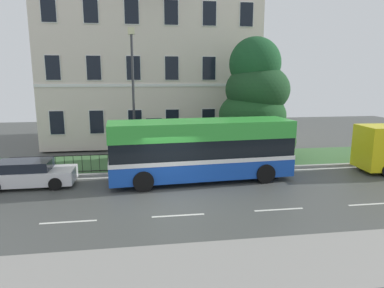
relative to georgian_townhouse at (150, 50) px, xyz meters
name	(u,v)px	position (x,y,z in m)	size (l,w,h in m)	color
ground_plane	(172,193)	(0.43, -13.98, -7.34)	(60.00, 56.00, 0.18)	#444744
georgian_townhouse	(150,50)	(0.00, 0.00, 0.00)	(15.98, 9.60, 14.33)	beige
iron_verge_railing	(158,161)	(0.00, -10.41, -6.70)	(15.34, 0.04, 0.97)	black
evergreen_tree	(255,110)	(6.33, -7.89, -4.20)	(4.97, 4.97, 7.92)	#423328
single_decker_bus	(201,149)	(2.07, -12.29, -5.72)	(9.24, 3.01, 3.05)	#1849B8
parked_hatchback_01	(29,174)	(-6.27, -12.04, -6.71)	(4.13, 1.84, 1.25)	silver
street_lamp_post	(133,90)	(-1.26, -9.25, -2.87)	(0.36, 0.24, 7.66)	#333338
litter_bin	(203,157)	(2.55, -10.07, -6.68)	(0.54, 0.54, 1.04)	#4C4742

